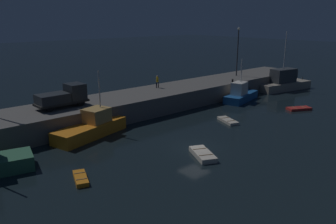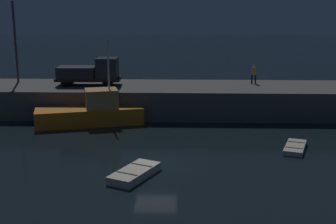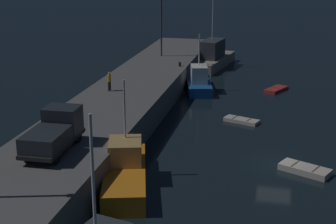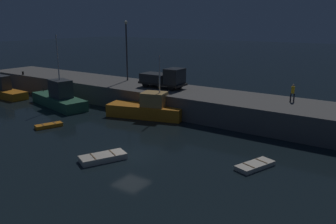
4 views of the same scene
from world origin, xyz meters
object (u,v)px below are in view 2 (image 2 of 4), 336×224
fishing_trawler_red (92,112)px  lamp_post_west (15,32)px  dinghy_orange_near (135,173)px  utility_truck (91,72)px  rowboat_blue_far (295,147)px  dockworker (254,73)px

fishing_trawler_red → lamp_post_west: size_ratio=1.13×
dinghy_orange_near → utility_truck: (-5.59, 16.09, 3.45)m
dinghy_orange_near → rowboat_blue_far: (10.08, 5.28, -0.06)m
lamp_post_west → dockworker: size_ratio=4.44×
dinghy_orange_near → dockworker: 19.97m
rowboat_blue_far → dockworker: size_ratio=1.88×
dinghy_orange_near → utility_truck: 17.38m
fishing_trawler_red → utility_truck: fishing_trawler_red is taller
fishing_trawler_red → dockworker: size_ratio=5.01×
dinghy_orange_near → lamp_post_west: lamp_post_west is taller
fishing_trawler_red → rowboat_blue_far: bearing=-23.3°
dockworker → lamp_post_west: bearing=178.9°
fishing_trawler_red → dinghy_orange_near: (4.72, -11.65, -0.76)m
rowboat_blue_far → dockworker: bearing=94.4°
fishing_trawler_red → utility_truck: bearing=101.1°
fishing_trawler_red → lamp_post_west: 12.00m
rowboat_blue_far → utility_truck: 19.36m
lamp_post_west → utility_truck: 8.33m
rowboat_blue_far → dockworker: dockworker is taller
utility_truck → lamp_post_west: bearing=166.5°
utility_truck → dockworker: utility_truck is taller
dinghy_orange_near → rowboat_blue_far: dinghy_orange_near is taller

